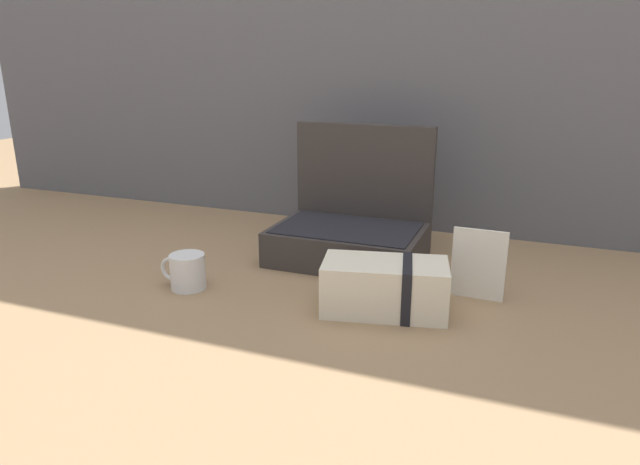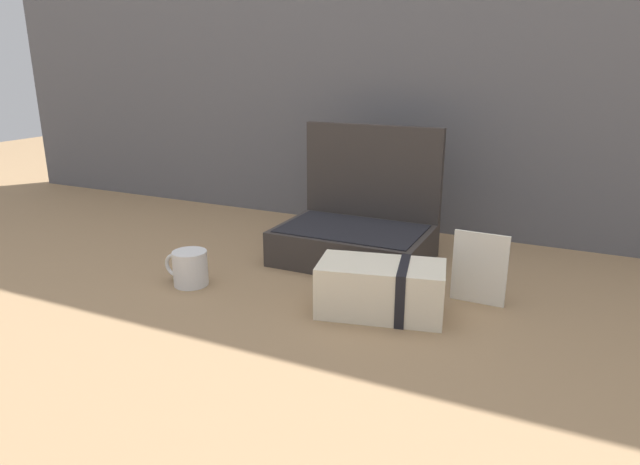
{
  "view_description": "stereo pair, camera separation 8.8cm",
  "coord_description": "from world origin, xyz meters",
  "px_view_note": "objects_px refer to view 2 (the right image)",
  "views": [
    {
      "loc": [
        0.45,
        -1.17,
        0.52
      ],
      "look_at": [
        0.0,
        -0.02,
        0.14
      ],
      "focal_mm": 31.36,
      "sensor_mm": 36.0,
      "label": 1
    },
    {
      "loc": [
        0.53,
        -1.14,
        0.52
      ],
      "look_at": [
        0.0,
        -0.02,
        0.14
      ],
      "focal_mm": 31.36,
      "sensor_mm": 36.0,
      "label": 2
    }
  ],
  "objects_px": {
    "open_suitcase": "(358,230)",
    "cream_toiletry_bag": "(382,289)",
    "coffee_mug": "(190,268)",
    "info_card_left": "(479,268)"
  },
  "relations": [
    {
      "from": "coffee_mug",
      "to": "open_suitcase",
      "type": "bearing_deg",
      "value": 49.4
    },
    {
      "from": "open_suitcase",
      "to": "cream_toiletry_bag",
      "type": "height_order",
      "value": "open_suitcase"
    },
    {
      "from": "cream_toiletry_bag",
      "to": "coffee_mug",
      "type": "distance_m",
      "value": 0.48
    },
    {
      "from": "cream_toiletry_bag",
      "to": "info_card_left",
      "type": "distance_m",
      "value": 0.23
    },
    {
      "from": "open_suitcase",
      "to": "cream_toiletry_bag",
      "type": "xyz_separation_m",
      "value": [
        0.18,
        -0.3,
        -0.02
      ]
    },
    {
      "from": "cream_toiletry_bag",
      "to": "info_card_left",
      "type": "height_order",
      "value": "info_card_left"
    },
    {
      "from": "cream_toiletry_bag",
      "to": "coffee_mug",
      "type": "relative_size",
      "value": 2.45
    },
    {
      "from": "coffee_mug",
      "to": "info_card_left",
      "type": "height_order",
      "value": "info_card_left"
    },
    {
      "from": "cream_toiletry_bag",
      "to": "coffee_mug",
      "type": "bearing_deg",
      "value": -174.44
    },
    {
      "from": "cream_toiletry_bag",
      "to": "coffee_mug",
      "type": "xyz_separation_m",
      "value": [
        -0.47,
        -0.05,
        -0.01
      ]
    }
  ]
}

